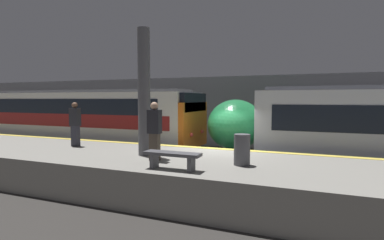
{
  "coord_description": "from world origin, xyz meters",
  "views": [
    {
      "loc": [
        3.26,
        -10.47,
        2.88
      ],
      "look_at": [
        -1.37,
        0.97,
        2.01
      ],
      "focal_mm": 28.0,
      "sensor_mm": 36.0,
      "label": 1
    }
  ],
  "objects": [
    {
      "name": "platform",
      "position": [
        0.0,
        -2.12,
        0.54
      ],
      "size": [
        40.0,
        4.24,
        1.08
      ],
      "color": "gray",
      "rests_on": "ground"
    },
    {
      "name": "ground_plane",
      "position": [
        0.0,
        0.0,
        0.0
      ],
      "size": [
        120.0,
        120.0,
        0.0
      ],
      "primitive_type": "plane",
      "color": "#33302D"
    },
    {
      "name": "trash_bin",
      "position": [
        1.49,
        -2.47,
        1.5
      ],
      "size": [
        0.44,
        0.44,
        0.85
      ],
      "color": "#4C4C51",
      "rests_on": "platform"
    },
    {
      "name": "support_pillar_near",
      "position": [
        -1.74,
        -2.2,
        3.09
      ],
      "size": [
        0.4,
        0.4,
        4.03
      ],
      "color": "#56565B",
      "rests_on": "platform"
    },
    {
      "name": "person_waiting",
      "position": [
        -1.02,
        -2.83,
        1.98
      ],
      "size": [
        0.38,
        0.24,
        1.72
      ],
      "color": "#473D33",
      "rests_on": "platform"
    },
    {
      "name": "platform_bench",
      "position": [
        -0.04,
        -3.66,
        1.41
      ],
      "size": [
        1.5,
        0.4,
        0.45
      ],
      "color": "#4C4C51",
      "rests_on": "platform"
    },
    {
      "name": "station_rear_barrier",
      "position": [
        0.0,
        6.87,
        2.11
      ],
      "size": [
        50.0,
        0.15,
        4.21
      ],
      "color": "gray",
      "rests_on": "ground"
    },
    {
      "name": "train_boxy",
      "position": [
        -11.34,
        2.43,
        1.71
      ],
      "size": [
        19.26,
        3.06,
        3.34
      ],
      "color": "black",
      "rests_on": "ground"
    },
    {
      "name": "person_walking",
      "position": [
        -5.15,
        -1.6,
        1.96
      ],
      "size": [
        0.38,
        0.24,
        1.68
      ],
      "color": "#2D2D38",
      "rests_on": "platform"
    }
  ]
}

